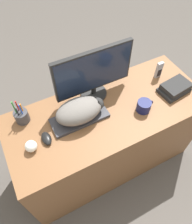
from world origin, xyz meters
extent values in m
plane|color=#4C4742|center=(0.00, 0.00, 0.00)|extent=(12.00, 12.00, 0.00)
cube|color=brown|center=(0.00, 0.31, 0.38)|extent=(1.47, 0.62, 0.76)
cube|color=#2D2D33|center=(-0.21, 0.34, 0.78)|extent=(0.39, 0.16, 0.02)
ellipsoid|color=#66605B|center=(-0.21, 0.34, 0.86)|extent=(0.32, 0.20, 0.14)
sphere|color=#262626|center=(-0.08, 0.34, 0.85)|extent=(0.09, 0.09, 0.09)
cone|color=#262626|center=(-0.08, 0.31, 0.89)|extent=(0.03, 0.03, 0.04)
cone|color=#262626|center=(-0.08, 0.36, 0.89)|extent=(0.03, 0.03, 0.04)
cylinder|color=black|center=(-0.02, 0.50, 0.77)|extent=(0.19, 0.19, 0.02)
cylinder|color=black|center=(-0.02, 0.50, 0.81)|extent=(0.04, 0.04, 0.06)
cube|color=black|center=(-0.02, 0.50, 0.99)|extent=(0.57, 0.03, 0.33)
cube|color=#192338|center=(-0.02, 0.49, 0.99)|extent=(0.54, 0.02, 0.30)
ellipsoid|color=black|center=(-0.47, 0.28, 0.78)|extent=(0.06, 0.10, 0.04)
cylinder|color=#141947|center=(0.22, 0.20, 0.80)|extent=(0.10, 0.10, 0.08)
torus|color=#141947|center=(0.27, 0.20, 0.80)|extent=(0.06, 0.01, 0.06)
cylinder|color=#38383D|center=(-0.56, 0.50, 0.81)|extent=(0.09, 0.09, 0.09)
cylinder|color=orange|center=(-0.54, 0.51, 0.86)|extent=(0.01, 0.01, 0.12)
cylinder|color=#B21E1E|center=(-0.56, 0.53, 0.87)|extent=(0.01, 0.01, 0.14)
cylinder|color=#338C38|center=(-0.58, 0.51, 0.88)|extent=(0.01, 0.01, 0.16)
cylinder|color=black|center=(-0.57, 0.49, 0.86)|extent=(0.01, 0.01, 0.12)
cylinder|color=#1E47B2|center=(-0.55, 0.49, 0.87)|extent=(0.01, 0.01, 0.14)
sphere|color=silver|center=(-0.57, 0.26, 0.80)|extent=(0.07, 0.07, 0.07)
cube|color=#99999E|center=(0.51, 0.43, 0.83)|extent=(0.05, 0.02, 0.14)
cube|color=black|center=(0.51, 0.42, 0.81)|extent=(0.03, 0.00, 0.06)
cube|color=black|center=(0.52, 0.24, 0.78)|extent=(0.23, 0.18, 0.03)
cube|color=black|center=(0.54, 0.24, 0.81)|extent=(0.22, 0.16, 0.04)
camera|label=1|loc=(-0.51, -0.48, 1.99)|focal=35.00mm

